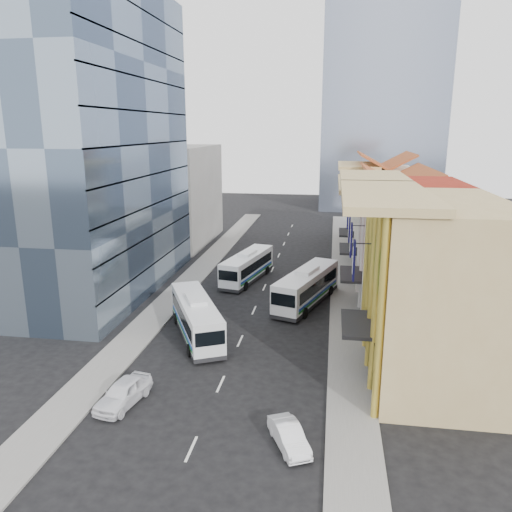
% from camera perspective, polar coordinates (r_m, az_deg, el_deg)
% --- Properties ---
extents(ground, '(200.00, 200.00, 0.00)m').
position_cam_1_polar(ground, '(33.37, -4.46, -15.19)').
color(ground, black).
rests_on(ground, ground).
extents(sidewalk_right, '(3.00, 90.00, 0.15)m').
position_cam_1_polar(sidewalk_right, '(52.82, 10.15, -3.90)').
color(sidewalk_right, slate).
rests_on(sidewalk_right, ground).
extents(sidewalk_left, '(3.00, 90.00, 0.15)m').
position_cam_1_polar(sidewalk_left, '(55.01, -7.86, -3.07)').
color(sidewalk_left, slate).
rests_on(sidewalk_left, ground).
extents(shophouse_tan, '(8.00, 14.00, 12.00)m').
position_cam_1_polar(shophouse_tan, '(35.51, 19.96, -3.62)').
color(shophouse_tan, tan).
rests_on(shophouse_tan, ground).
extents(shophouse_red, '(8.00, 10.00, 12.00)m').
position_cam_1_polar(shophouse_red, '(46.92, 17.30, 0.86)').
color(shophouse_red, maroon).
rests_on(shophouse_red, ground).
extents(shophouse_cream_near, '(8.00, 9.00, 10.00)m').
position_cam_1_polar(shophouse_cream_near, '(56.33, 15.89, 2.10)').
color(shophouse_cream_near, white).
rests_on(shophouse_cream_near, ground).
extents(shophouse_cream_mid, '(8.00, 9.00, 10.00)m').
position_cam_1_polar(shophouse_cream_mid, '(65.10, 14.99, 3.77)').
color(shophouse_cream_mid, white).
rests_on(shophouse_cream_mid, ground).
extents(shophouse_cream_far, '(8.00, 12.00, 11.00)m').
position_cam_1_polar(shophouse_cream_far, '(75.33, 14.22, 5.59)').
color(shophouse_cream_far, white).
rests_on(shophouse_cream_far, ground).
extents(office_tower, '(12.00, 26.00, 30.00)m').
position_cam_1_polar(office_tower, '(52.94, -18.44, 12.10)').
color(office_tower, '#415268').
rests_on(office_tower, ground).
extents(office_block_far, '(10.00, 18.00, 14.00)m').
position_cam_1_polar(office_block_far, '(74.45, -9.22, 6.91)').
color(office_block_far, gray).
rests_on(office_block_far, ground).
extents(bus_left_near, '(6.94, 10.67, 3.42)m').
position_cam_1_polar(bus_left_near, '(40.80, -6.84, -6.90)').
color(bus_left_near, silver).
rests_on(bus_left_near, ground).
extents(bus_left_far, '(4.62, 10.65, 3.33)m').
position_cam_1_polar(bus_left_far, '(55.25, -1.00, -1.14)').
color(bus_left_far, white).
rests_on(bus_left_far, ground).
extents(bus_right, '(6.02, 11.46, 3.59)m').
position_cam_1_polar(bus_right, '(48.08, 5.83, -3.43)').
color(bus_right, silver).
rests_on(bus_right, ground).
extents(sedan_left, '(2.65, 4.78, 1.53)m').
position_cam_1_polar(sedan_left, '(32.63, -14.94, -14.87)').
color(sedan_left, white).
rests_on(sedan_left, ground).
extents(sedan_right, '(2.75, 3.88, 1.22)m').
position_cam_1_polar(sedan_right, '(28.18, 3.78, -19.84)').
color(sedan_right, white).
rests_on(sedan_right, ground).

